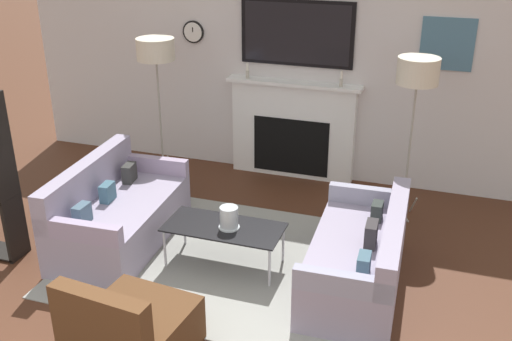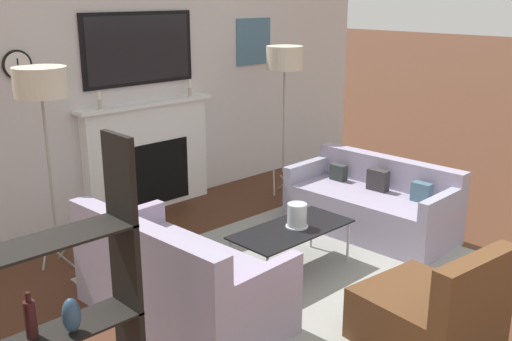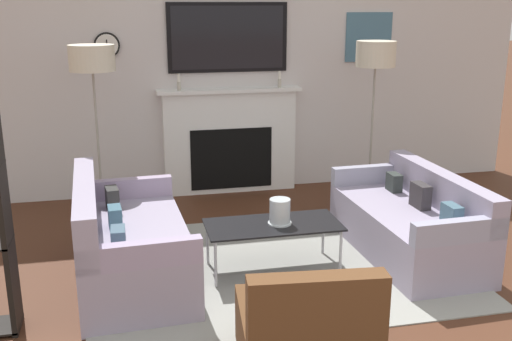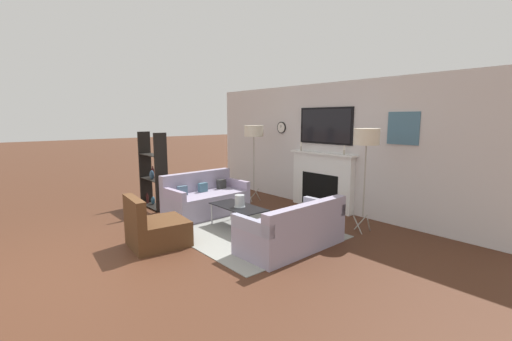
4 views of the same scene
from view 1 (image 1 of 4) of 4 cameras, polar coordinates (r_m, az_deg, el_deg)
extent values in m
cube|color=silver|center=(7.41, 3.91, 9.56)|extent=(7.25, 0.07, 2.70)
cube|color=white|center=(7.52, 3.53, 3.78)|extent=(1.55, 0.16, 1.19)
cube|color=black|center=(7.51, 3.32, 2.29)|extent=(0.96, 0.01, 0.72)
cube|color=white|center=(7.31, 3.61, 8.27)|extent=(1.67, 0.22, 0.04)
cylinder|color=#B2AD9E|center=(7.43, -0.81, 9.13)|extent=(0.04, 0.04, 0.10)
cylinder|color=white|center=(7.41, -0.82, 9.84)|extent=(0.03, 0.03, 0.09)
cylinder|color=#B2AD9E|center=(7.15, 8.10, 8.29)|extent=(0.04, 0.04, 0.10)
cylinder|color=white|center=(7.12, 8.14, 9.03)|extent=(0.03, 0.03, 0.09)
cube|color=black|center=(7.26, 3.92, 12.92)|extent=(1.38, 0.04, 0.78)
cube|color=black|center=(7.25, 3.88, 12.90)|extent=(1.28, 0.01, 0.70)
cylinder|color=black|center=(7.72, -6.00, 12.99)|extent=(0.28, 0.02, 0.28)
cylinder|color=silver|center=(7.70, -6.04, 12.97)|extent=(0.24, 0.00, 0.24)
cube|color=black|center=(7.70, -6.06, 13.19)|extent=(0.01, 0.00, 0.06)
cube|color=#456E88|center=(7.04, 17.76, 11.39)|extent=(0.58, 0.02, 0.58)
cube|color=gray|center=(5.90, -2.32, -8.62)|extent=(3.09, 2.30, 0.01)
cube|color=#9A90A9|center=(6.26, -12.66, -4.82)|extent=(0.93, 1.69, 0.46)
cube|color=#9A90A9|center=(6.23, -15.80, -0.91)|extent=(0.24, 1.65, 0.39)
cube|color=#9F8DA9|center=(6.74, -9.90, 0.57)|extent=(0.85, 0.14, 0.18)
cube|color=#9D8DAC|center=(5.53, -16.63, -5.54)|extent=(0.85, 0.14, 0.18)
cube|color=#32322F|center=(6.55, -11.97, -0.22)|extent=(0.13, 0.21, 0.20)
cube|color=#3F6476|center=(6.17, -13.97, -2.02)|extent=(0.11, 0.19, 0.18)
cube|color=#465F71|center=(5.80, -16.23, -3.99)|extent=(0.10, 0.19, 0.19)
cube|color=#9A90A9|center=(5.53, 9.42, -8.76)|extent=(0.84, 1.71, 0.43)
cube|color=#9A90A9|center=(5.32, 13.03, -5.78)|extent=(0.22, 1.69, 0.31)
cube|color=#9695AD|center=(4.70, 8.31, -10.64)|extent=(0.79, 0.13, 0.18)
cube|color=#9695A9|center=(6.08, 10.65, -2.40)|extent=(0.79, 0.13, 0.18)
cube|color=#436373|center=(4.94, 10.22, -8.88)|extent=(0.11, 0.19, 0.19)
cube|color=#343032|center=(5.36, 10.90, -5.98)|extent=(0.11, 0.22, 0.22)
cube|color=#2E3532|center=(5.80, 11.45, -3.82)|extent=(0.10, 0.17, 0.17)
cube|color=#53331C|center=(4.78, -11.46, -15.15)|extent=(0.84, 0.91, 0.39)
cube|color=#53331C|center=(4.33, -14.59, -13.51)|extent=(0.77, 0.22, 0.41)
cube|color=black|center=(5.66, -3.07, -5.40)|extent=(1.12, 0.52, 0.02)
cylinder|color=#B7B7BC|center=(5.78, -8.68, -7.36)|extent=(0.02, 0.02, 0.40)
cylinder|color=#B7B7BC|center=(5.44, 1.28, -9.25)|extent=(0.02, 0.02, 0.40)
cylinder|color=#B7B7BC|center=(6.12, -6.83, -5.36)|extent=(0.02, 0.02, 0.40)
cylinder|color=#B7B7BC|center=(5.80, 2.60, -6.98)|extent=(0.02, 0.02, 0.40)
cylinder|color=silver|center=(5.58, -2.59, -4.50)|extent=(0.17, 0.17, 0.21)
cylinder|color=silver|center=(5.60, -2.58, -4.93)|extent=(0.10, 0.10, 0.12)
cylinder|color=silver|center=(5.63, -2.57, -5.41)|extent=(0.20, 0.20, 0.01)
cylinder|color=#9E998E|center=(7.57, -7.96, -0.01)|extent=(0.09, 0.23, 0.29)
cylinder|color=#9E998E|center=(7.68, -9.06, 0.29)|extent=(0.17, 0.19, 0.29)
cylinder|color=#9E998E|center=(7.51, -9.31, -0.29)|extent=(0.23, 0.07, 0.29)
cylinder|color=#9E998E|center=(7.31, -9.15, 5.53)|extent=(0.02, 0.02, 1.26)
cylinder|color=beige|center=(7.12, -9.55, 11.34)|extent=(0.44, 0.44, 0.25)
cylinder|color=#9E998E|center=(6.87, 14.74, -3.18)|extent=(0.09, 0.23, 0.29)
cylinder|color=#9E998E|center=(6.92, 13.24, -2.83)|extent=(0.17, 0.19, 0.29)
cylinder|color=#9E998E|center=(6.75, 13.55, -3.55)|extent=(0.23, 0.07, 0.29)
cylinder|color=#9E998E|center=(6.55, 14.49, 2.74)|extent=(0.02, 0.02, 1.24)
cylinder|color=beige|center=(6.33, 15.19, 9.16)|extent=(0.43, 0.43, 0.27)
cube|color=black|center=(6.04, -22.66, -0.87)|extent=(0.04, 0.28, 1.66)
camera|label=2|loc=(5.64, -57.39, 4.93)|focal=42.00mm
camera|label=3|loc=(3.17, -64.88, -8.68)|focal=42.00mm
camera|label=4|loc=(3.26, 79.98, -19.40)|focal=24.00mm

